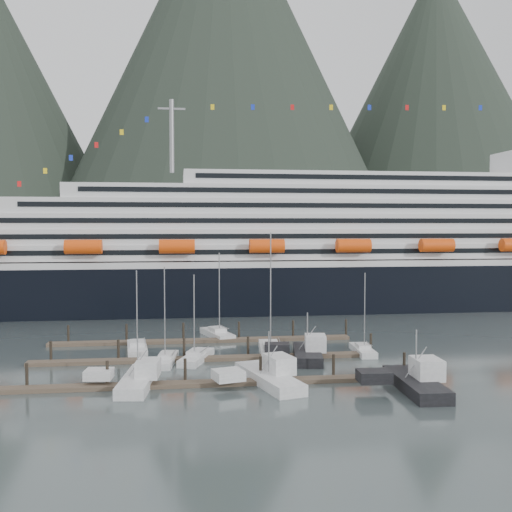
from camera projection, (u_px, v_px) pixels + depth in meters
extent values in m
plane|color=#465353|center=(244.00, 364.00, 80.60)|extent=(1600.00, 1600.00, 0.00)
cone|color=black|center=(224.00, 72.00, 630.91)|extent=(400.00, 400.00, 420.00)
cone|color=black|center=(434.00, 112.00, 725.01)|extent=(360.00, 360.00, 360.00)
cube|color=black|center=(326.00, 289.00, 138.07)|extent=(210.00, 28.00, 12.00)
cube|color=silver|center=(326.00, 261.00, 137.73)|extent=(205.80, 27.44, 1.50)
cube|color=silver|center=(347.00, 249.00, 138.24)|extent=(185.00, 26.00, 3.20)
cube|color=black|center=(365.00, 251.00, 125.30)|extent=(175.75, 0.20, 1.00)
cube|color=silver|center=(356.00, 236.00, 138.33)|extent=(180.00, 25.00, 3.20)
cube|color=black|center=(373.00, 236.00, 125.89)|extent=(171.00, 0.20, 1.00)
cube|color=silver|center=(364.00, 222.00, 138.42)|extent=(172.00, 24.00, 3.20)
cube|color=black|center=(382.00, 221.00, 126.47)|extent=(163.40, 0.20, 1.00)
cube|color=silver|center=(373.00, 208.00, 138.50)|extent=(160.00, 23.00, 3.20)
cube|color=black|center=(390.00, 206.00, 127.06)|extent=(152.00, 0.20, 1.00)
cube|color=silver|center=(381.00, 195.00, 138.60)|extent=(140.00, 22.00, 3.00)
cube|color=black|center=(398.00, 191.00, 127.65)|extent=(133.00, 0.20, 1.00)
cube|color=silver|center=(390.00, 182.00, 138.70)|extent=(95.00, 20.00, 3.00)
cube|color=black|center=(406.00, 178.00, 128.74)|extent=(90.25, 0.20, 1.00)
cylinder|color=gray|center=(172.00, 136.00, 131.78)|extent=(1.00, 1.00, 16.00)
cylinder|color=#FF4C0D|center=(83.00, 247.00, 115.99)|extent=(7.00, 2.80, 2.80)
cylinder|color=#FF4C0D|center=(177.00, 246.00, 118.30)|extent=(7.00, 2.80, 2.80)
cylinder|color=#FF4C0D|center=(267.00, 246.00, 120.61)|extent=(7.00, 2.80, 2.80)
cylinder|color=#FF4C0D|center=(353.00, 246.00, 122.92)|extent=(7.00, 2.80, 2.80)
cylinder|color=#FF4C0D|center=(437.00, 245.00, 125.23)|extent=(7.00, 2.80, 2.80)
cube|color=#4E4032|center=(211.00, 383.00, 70.04)|extent=(48.00, 2.00, 0.50)
cylinder|color=black|center=(27.00, 377.00, 68.38)|extent=(0.36, 0.36, 3.20)
cylinder|color=black|center=(107.00, 374.00, 69.53)|extent=(0.36, 0.36, 3.20)
cylinder|color=black|center=(185.00, 372.00, 70.69)|extent=(0.36, 0.36, 3.20)
cylinder|color=black|center=(261.00, 370.00, 71.84)|extent=(0.36, 0.36, 3.20)
cylinder|color=black|center=(333.00, 367.00, 73.00)|extent=(0.36, 0.36, 3.20)
cylinder|color=black|center=(404.00, 365.00, 74.15)|extent=(0.36, 0.36, 3.20)
cube|color=#4E4032|center=(206.00, 359.00, 82.92)|extent=(48.00, 2.00, 0.50)
cylinder|color=black|center=(51.00, 353.00, 81.25)|extent=(0.36, 0.36, 3.20)
cylinder|color=black|center=(118.00, 351.00, 82.41)|extent=(0.36, 0.36, 3.20)
cylinder|color=black|center=(184.00, 349.00, 83.56)|extent=(0.36, 0.36, 3.20)
cylinder|color=black|center=(248.00, 348.00, 84.72)|extent=(0.36, 0.36, 3.20)
cylinder|color=black|center=(310.00, 346.00, 85.87)|extent=(0.36, 0.36, 3.20)
cylinder|color=black|center=(371.00, 344.00, 87.03)|extent=(0.36, 0.36, 3.20)
cube|color=#4E4032|center=(202.00, 341.00, 95.79)|extent=(48.00, 2.00, 0.50)
cylinder|color=black|center=(68.00, 335.00, 94.13)|extent=(0.36, 0.36, 3.20)
cylinder|color=black|center=(127.00, 334.00, 95.28)|extent=(0.36, 0.36, 3.20)
cylinder|color=black|center=(183.00, 333.00, 96.44)|extent=(0.36, 0.36, 3.20)
cylinder|color=black|center=(239.00, 331.00, 97.59)|extent=(0.36, 0.36, 3.20)
cylinder|color=black|center=(293.00, 330.00, 98.75)|extent=(0.36, 0.36, 3.20)
cylinder|color=black|center=(346.00, 329.00, 99.90)|extent=(0.36, 0.36, 3.20)
cube|color=beige|center=(137.00, 350.00, 88.50)|extent=(3.65, 9.78, 1.49)
cube|color=beige|center=(137.00, 344.00, 88.45)|extent=(2.43, 3.53, 0.85)
cylinder|color=gray|center=(137.00, 309.00, 87.24)|extent=(0.17, 0.17, 11.21)
cube|color=beige|center=(166.00, 361.00, 81.28)|extent=(3.43, 9.17, 1.25)
cube|color=beige|center=(166.00, 356.00, 81.24)|extent=(2.17, 3.33, 0.72)
cylinder|color=gray|center=(165.00, 313.00, 80.03)|extent=(0.14, 0.14, 12.39)
cube|color=beige|center=(196.00, 359.00, 82.65)|extent=(5.46, 9.71, 1.38)
cube|color=beige|center=(196.00, 353.00, 82.60)|extent=(2.93, 3.75, 0.79)
cylinder|color=gray|center=(194.00, 315.00, 81.40)|extent=(0.16, 0.16, 11.15)
cube|color=beige|center=(270.00, 352.00, 87.10)|extent=(4.01, 12.35, 1.54)
cube|color=beige|center=(270.00, 345.00, 87.05)|extent=(2.60, 4.44, 0.88)
cylinder|color=gray|center=(271.00, 291.00, 85.42)|extent=(0.18, 0.18, 16.70)
cube|color=beige|center=(217.00, 336.00, 100.10)|extent=(5.53, 9.97, 1.49)
cube|color=beige|center=(217.00, 330.00, 100.05)|extent=(3.04, 3.84, 0.85)
cylinder|color=gray|center=(219.00, 293.00, 98.85)|extent=(0.17, 0.17, 13.22)
cube|color=beige|center=(363.00, 352.00, 87.52)|extent=(2.78, 8.16, 1.25)
cube|color=beige|center=(363.00, 346.00, 87.48)|extent=(1.95, 2.91, 0.71)
cylinder|color=gray|center=(365.00, 311.00, 86.40)|extent=(0.14, 0.14, 11.09)
cube|color=beige|center=(138.00, 383.00, 69.61)|extent=(4.51, 12.15, 1.83)
cube|color=beige|center=(99.00, 374.00, 69.44)|extent=(3.36, 2.92, 1.10)
cube|color=beige|center=(148.00, 368.00, 69.55)|extent=(2.92, 3.81, 2.01)
cube|color=black|center=(148.00, 362.00, 69.51)|extent=(2.71, 3.55, 0.46)
cylinder|color=gray|center=(138.00, 355.00, 69.44)|extent=(0.15, 0.15, 4.57)
cube|color=beige|center=(269.00, 381.00, 70.81)|extent=(6.91, 13.86, 1.92)
cube|color=beige|center=(228.00, 375.00, 68.76)|extent=(3.93, 3.72, 1.15)
cube|color=beige|center=(279.00, 364.00, 71.23)|extent=(3.66, 4.60, 2.11)
cube|color=black|center=(279.00, 358.00, 71.19)|extent=(3.41, 4.29, 0.48)
cylinder|color=gray|center=(269.00, 352.00, 70.63)|extent=(0.15, 0.15, 4.79)
cube|color=black|center=(416.00, 387.00, 68.04)|extent=(4.34, 12.95, 2.13)
cube|color=black|center=(374.00, 376.00, 67.53)|extent=(3.74, 2.96, 1.28)
cube|color=beige|center=(427.00, 368.00, 68.04)|extent=(3.14, 3.96, 2.35)
cube|color=black|center=(427.00, 361.00, 68.00)|extent=(2.91, 3.69, 0.53)
cylinder|color=gray|center=(416.00, 353.00, 67.83)|extent=(0.17, 0.17, 5.34)
cube|color=black|center=(307.00, 357.00, 83.54)|extent=(5.39, 11.59, 2.03)
cube|color=black|center=(277.00, 348.00, 83.61)|extent=(3.79, 2.97, 1.22)
cube|color=beige|center=(315.00, 343.00, 83.40)|extent=(3.34, 3.76, 2.23)
cube|color=black|center=(315.00, 337.00, 83.36)|extent=(3.10, 3.50, 0.51)
cylinder|color=gray|center=(307.00, 331.00, 83.35)|extent=(0.16, 0.16, 5.07)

